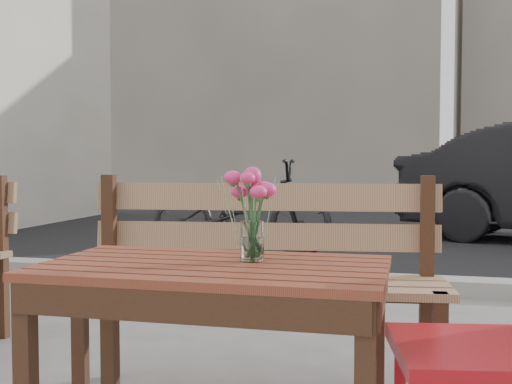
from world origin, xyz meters
TOP-DOWN VIEW (x-y plane):
  - street at (0.00, 5.06)m, footprint 30.00×8.12m
  - backdrop_buildings at (0.17, 14.40)m, footprint 15.50×4.00m
  - main_table at (-0.13, 0.00)m, footprint 1.10×0.64m
  - main_bench at (-0.14, 0.72)m, footprint 1.59×0.65m
  - red_chair at (0.76, -0.05)m, footprint 0.53×0.53m
  - main_vase at (-0.02, 0.09)m, footprint 0.17×0.17m
  - bicycle at (-1.29, 4.56)m, footprint 1.95×0.76m

SIDE VIEW (x-z plane):
  - street at x=0.00m, z-range -0.03..0.09m
  - bicycle at x=-1.29m, z-range 0.00..1.01m
  - red_chair at x=0.76m, z-range 0.07..1.00m
  - main_table at x=-0.13m, z-range 0.23..0.90m
  - main_bench at x=-0.14m, z-range 0.10..1.06m
  - main_vase at x=-0.02m, z-range 0.72..1.02m
  - backdrop_buildings at x=0.17m, z-range -0.40..7.60m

